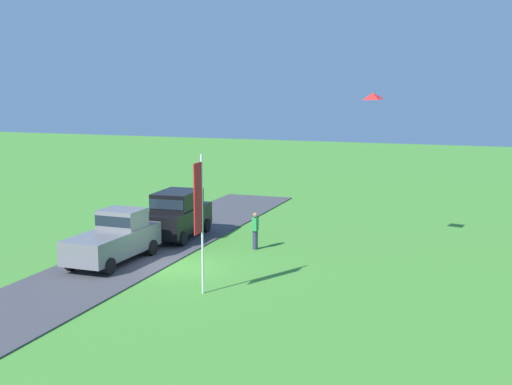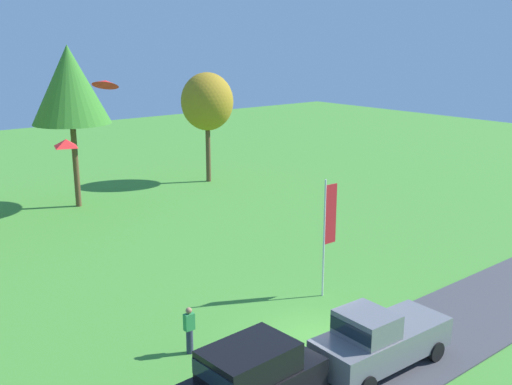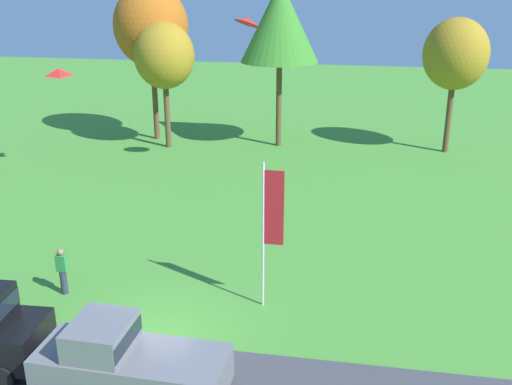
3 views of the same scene
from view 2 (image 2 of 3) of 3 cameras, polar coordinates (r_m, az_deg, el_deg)
ground_plane at (r=22.46m, az=5.81°, el=-13.83°), size 120.00×120.00×0.00m
pavement_strip at (r=21.04m, az=10.68°, el=-16.03°), size 36.00×4.40×0.06m
car_suv_far_end at (r=17.62m, az=-0.67°, el=-17.47°), size 4.69×2.23×2.28m
car_pickup_by_flagpole at (r=20.52m, az=11.57°, el=-13.47°), size 5.06×2.17×2.14m
person_on_lawn at (r=21.28m, az=-6.37°, el=-12.87°), size 0.36×0.24×1.71m
tree_far_right at (r=39.40m, az=-17.33°, el=9.74°), size 4.86×4.86×10.26m
tree_right_of_center at (r=44.94m, az=-4.67°, el=8.59°), size 3.89×3.89×8.20m
flag_banner at (r=25.02m, az=6.91°, el=-2.84°), size 0.71×0.08×5.08m
kite_diamond_low_drifter at (r=22.73m, az=-17.63°, el=4.51°), size 1.11×1.08×0.33m
kite_delta_mid_center at (r=33.04m, az=-14.15°, el=10.09°), size 2.00×2.00×0.79m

